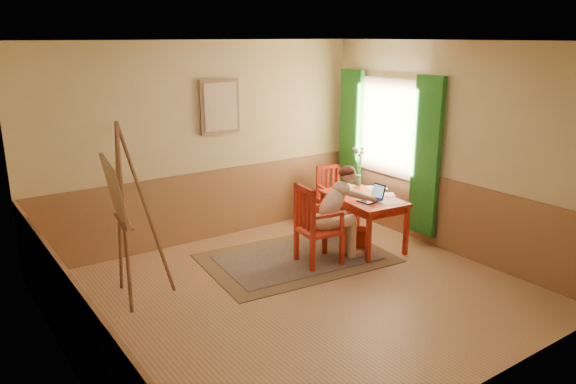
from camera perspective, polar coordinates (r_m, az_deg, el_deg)
room at (r=5.89m, az=1.08°, el=1.68°), size 5.04×4.54×2.84m
wainscot at (r=6.79m, az=-2.93°, el=-4.33°), size 5.00×4.50×1.00m
window at (r=8.26m, az=10.23°, el=5.21°), size 0.12×2.01×2.20m
wall_portrait at (r=7.77m, az=-7.09°, el=8.81°), size 0.60×0.05×0.76m
rug at (r=7.32m, az=0.93°, el=-6.88°), size 2.55×1.83×0.02m
table at (r=7.63m, az=7.84°, el=-1.11°), size 0.84×1.27×0.72m
chair_left at (r=6.98m, az=2.89°, el=-3.49°), size 0.54×0.52×1.06m
chair_back at (r=8.55m, az=4.56°, el=-0.36°), size 0.48×0.50×0.91m
figure at (r=7.11m, az=5.13°, el=-1.80°), size 0.95×0.45×1.25m
laptop at (r=7.43m, az=8.79°, el=-0.55°), size 0.36×0.23×0.21m
papers at (r=7.82m, az=8.89°, el=-0.04°), size 0.68×1.22×0.00m
vase at (r=8.14m, az=7.31°, el=2.54°), size 0.28×0.27×0.57m
wastebasket at (r=7.73m, az=7.60°, el=-4.76°), size 0.32×0.32×0.27m
easel at (r=6.10m, az=-17.18°, el=-0.57°), size 0.73×0.90×2.01m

